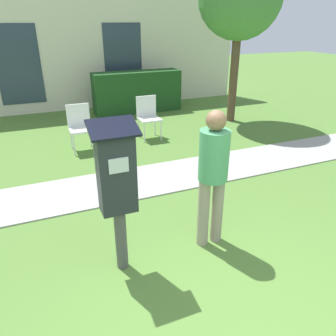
% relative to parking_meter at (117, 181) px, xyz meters
% --- Properties ---
extents(sidewalk, '(12.00, 1.10, 0.02)m').
position_rel_parking_meter_xyz_m(sidewalk, '(0.62, 1.81, -1.01)').
color(sidewalk, '#A3A099').
rests_on(sidewalk, ground).
extents(building_facade, '(10.00, 0.26, 3.20)m').
position_rel_parking_meter_xyz_m(building_facade, '(0.62, 7.05, 0.58)').
color(building_facade, beige).
rests_on(building_facade, ground).
extents(parking_meter, '(0.44, 0.31, 1.59)m').
position_rel_parking_meter_xyz_m(parking_meter, '(0.00, 0.00, 0.00)').
color(parking_meter, '#4C4C4C').
rests_on(parking_meter, ground).
extents(person_standing, '(0.32, 0.32, 1.58)m').
position_rel_parking_meter_xyz_m(person_standing, '(1.05, 0.02, -0.09)').
color(person_standing, gray).
rests_on(person_standing, ground).
extents(outdoor_chair_left, '(0.44, 0.44, 0.90)m').
position_rel_parking_meter_xyz_m(outdoor_chair_left, '(0.18, 3.64, -0.49)').
color(outdoor_chair_left, white).
rests_on(outdoor_chair_left, ground).
extents(outdoor_chair_middle, '(0.44, 0.44, 0.90)m').
position_rel_parking_meter_xyz_m(outdoor_chair_middle, '(1.65, 3.82, -0.49)').
color(outdoor_chair_middle, white).
rests_on(outdoor_chair_middle, ground).
extents(hedge_row, '(2.41, 0.60, 1.10)m').
position_rel_parking_meter_xyz_m(hedge_row, '(2.12, 6.04, -0.47)').
color(hedge_row, '#1E471E').
rests_on(hedge_row, ground).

